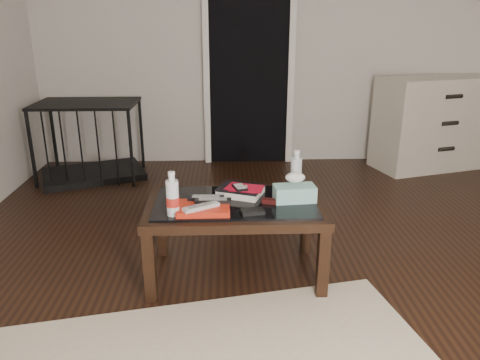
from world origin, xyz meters
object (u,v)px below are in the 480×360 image
(pet_crate, at_px, (91,153))
(coffee_table, at_px, (235,212))
(water_bottle_left, at_px, (172,194))
(tissue_box, at_px, (294,193))
(water_bottle_right, at_px, (296,170))
(textbook, at_px, (241,191))
(dresser, at_px, (437,122))

(pet_crate, bearing_deg, coffee_table, -75.39)
(water_bottle_left, distance_m, tissue_box, 0.69)
(coffee_table, bearing_deg, tissue_box, -0.43)
(pet_crate, distance_m, water_bottle_right, 2.35)
(water_bottle_right, bearing_deg, textbook, -164.28)
(pet_crate, distance_m, textbook, 2.19)
(coffee_table, relative_size, water_bottle_left, 4.20)
(coffee_table, distance_m, tissue_box, 0.35)
(coffee_table, height_order, pet_crate, pet_crate)
(coffee_table, distance_m, water_bottle_right, 0.46)
(dresser, xyz_separation_m, water_bottle_right, (-1.69, -1.85, 0.13))
(pet_crate, xyz_separation_m, textbook, (1.34, -1.71, 0.25))
(pet_crate, height_order, textbook, pet_crate)
(water_bottle_right, xyz_separation_m, tissue_box, (-0.04, -0.20, -0.07))
(pet_crate, xyz_separation_m, tissue_box, (1.64, -1.82, 0.28))
(textbook, height_order, tissue_box, tissue_box)
(coffee_table, distance_m, textbook, 0.14)
(pet_crate, bearing_deg, dresser, -17.22)
(pet_crate, distance_m, water_bottle_left, 2.24)
(dresser, relative_size, textbook, 5.16)
(pet_crate, relative_size, water_bottle_right, 4.44)
(textbook, height_order, water_bottle_right, water_bottle_right)
(dresser, xyz_separation_m, water_bottle_left, (-2.39, -2.22, 0.13))
(dresser, bearing_deg, water_bottle_right, -148.34)
(coffee_table, height_order, textbook, textbook)
(dresser, bearing_deg, pet_crate, 167.98)
(dresser, xyz_separation_m, pet_crate, (-3.36, -0.23, -0.22))
(water_bottle_left, bearing_deg, pet_crate, 116.09)
(coffee_table, bearing_deg, pet_crate, 125.74)
(coffee_table, xyz_separation_m, pet_crate, (-1.31, 1.81, -0.17))
(coffee_table, xyz_separation_m, textbook, (0.03, 0.10, 0.09))
(coffee_table, height_order, tissue_box, tissue_box)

